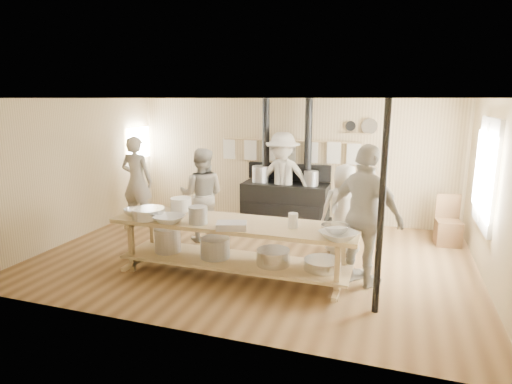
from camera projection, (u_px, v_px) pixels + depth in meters
ground at (254, 256)px, 7.20m from camera, size 7.00×7.00×0.00m
room_shell at (253, 160)px, 6.85m from camera, size 7.00×7.00×7.00m
window_right at (487, 174)px, 6.37m from camera, size 0.09×1.50×1.65m
left_opening at (139, 143)px, 9.77m from camera, size 0.00×0.90×0.90m
stove at (285, 198)px, 9.05m from camera, size 1.90×0.75×2.60m
towel_rail at (290, 148)px, 9.09m from camera, size 3.00×0.04×0.47m
back_wall_shelf at (361, 129)px, 8.58m from camera, size 0.63×0.14×0.32m
prep_table at (233, 243)px, 6.26m from camera, size 3.60×0.90×0.85m
support_post at (381, 211)px, 5.04m from camera, size 0.08×0.08×2.60m
cook_far_left at (137, 181)px, 8.86m from camera, size 0.69×0.46×1.85m
cook_left at (202, 195)px, 7.85m from camera, size 0.96×0.83×1.72m
cook_center at (344, 210)px, 7.14m from camera, size 0.82×0.59×1.55m
cook_right at (365, 216)px, 5.91m from camera, size 1.25×1.05×2.00m
cook_by_window at (282, 179)px, 8.81m from camera, size 1.26×0.75×1.93m
chair at (448, 230)px, 7.72m from camera, size 0.46×0.46×0.90m
bowl_white_a at (169, 219)px, 6.13m from camera, size 0.44×0.44×0.10m
bowl_steel_a at (135, 212)px, 6.51m from camera, size 0.48×0.48×0.11m
bowl_white_b at (339, 235)px, 5.39m from camera, size 0.63×0.63×0.11m
bowl_steel_b at (335, 229)px, 5.63m from camera, size 0.43×0.43×0.12m
roasting_pan at (232, 226)px, 5.84m from camera, size 0.48×0.39×0.09m
mixing_bowl_large at (149, 213)px, 6.35m from camera, size 0.55×0.55×0.15m
bucket_galv at (198, 215)px, 6.07m from camera, size 0.31×0.31×0.25m
deep_bowl_enamel at (181, 204)px, 6.78m from camera, size 0.41×0.41×0.20m
pitcher at (293, 221)px, 5.87m from camera, size 0.17×0.17×0.21m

